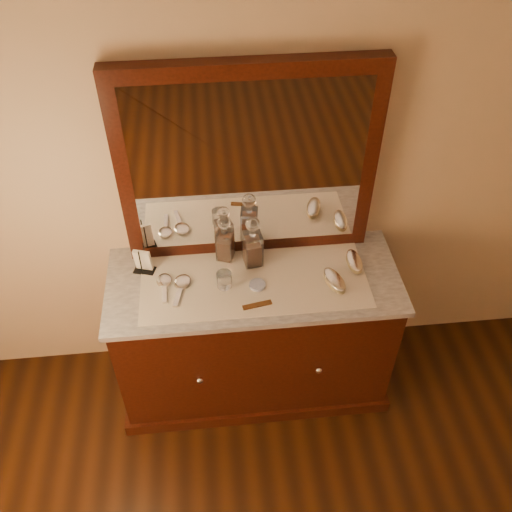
{
  "coord_description": "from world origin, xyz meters",
  "views": [
    {
      "loc": [
        -0.18,
        0.08,
        2.79
      ],
      "look_at": [
        0.0,
        1.85,
        1.1
      ],
      "focal_mm": 38.86,
      "sensor_mm": 36.0,
      "label": 1
    }
  ],
  "objects_px": {
    "dresser_cabinet": "(254,336)",
    "napkin_rack": "(143,261)",
    "decanter_left": "(225,242)",
    "brush_far": "(354,262)",
    "decanter_right": "(253,246)",
    "brush_near": "(335,281)",
    "comb": "(257,305)",
    "hand_mirror_inner": "(182,284)",
    "mirror_frame": "(248,165)",
    "pin_dish": "(257,285)",
    "hand_mirror_outer": "(164,283)"
  },
  "relations": [
    {
      "from": "comb",
      "to": "decanter_right",
      "type": "height_order",
      "value": "decanter_right"
    },
    {
      "from": "brush_far",
      "to": "hand_mirror_outer",
      "type": "height_order",
      "value": "brush_far"
    },
    {
      "from": "comb",
      "to": "decanter_left",
      "type": "bearing_deg",
      "value": 99.79
    },
    {
      "from": "pin_dish",
      "to": "napkin_rack",
      "type": "height_order",
      "value": "napkin_rack"
    },
    {
      "from": "pin_dish",
      "to": "brush_far",
      "type": "bearing_deg",
      "value": 10.78
    },
    {
      "from": "dresser_cabinet",
      "to": "comb",
      "type": "height_order",
      "value": "comb"
    },
    {
      "from": "napkin_rack",
      "to": "hand_mirror_inner",
      "type": "xyz_separation_m",
      "value": [
        0.18,
        -0.13,
        -0.05
      ]
    },
    {
      "from": "brush_near",
      "to": "mirror_frame",
      "type": "bearing_deg",
      "value": 139.82
    },
    {
      "from": "comb",
      "to": "decanter_right",
      "type": "relative_size",
      "value": 0.48
    },
    {
      "from": "dresser_cabinet",
      "to": "napkin_rack",
      "type": "xyz_separation_m",
      "value": [
        -0.53,
        0.12,
        0.5
      ]
    },
    {
      "from": "comb",
      "to": "mirror_frame",
      "type": "bearing_deg",
      "value": 79.46
    },
    {
      "from": "brush_far",
      "to": "hand_mirror_inner",
      "type": "xyz_separation_m",
      "value": [
        -0.86,
        -0.06,
        -0.01
      ]
    },
    {
      "from": "mirror_frame",
      "to": "decanter_right",
      "type": "distance_m",
      "value": 0.41
    },
    {
      "from": "dresser_cabinet",
      "to": "decanter_left",
      "type": "relative_size",
      "value": 5.38
    },
    {
      "from": "decanter_right",
      "to": "brush_near",
      "type": "xyz_separation_m",
      "value": [
        0.38,
        -0.19,
        -0.09
      ]
    },
    {
      "from": "napkin_rack",
      "to": "brush_far",
      "type": "xyz_separation_m",
      "value": [
        1.04,
        -0.07,
        -0.04
      ]
    },
    {
      "from": "mirror_frame",
      "to": "pin_dish",
      "type": "bearing_deg",
      "value": -87.7
    },
    {
      "from": "mirror_frame",
      "to": "brush_near",
      "type": "bearing_deg",
      "value": -40.18
    },
    {
      "from": "comb",
      "to": "decanter_left",
      "type": "height_order",
      "value": "decanter_left"
    },
    {
      "from": "dresser_cabinet",
      "to": "napkin_rack",
      "type": "relative_size",
      "value": 9.02
    },
    {
      "from": "napkin_rack",
      "to": "dresser_cabinet",
      "type": "bearing_deg",
      "value": -12.24
    },
    {
      "from": "brush_near",
      "to": "hand_mirror_outer",
      "type": "distance_m",
      "value": 0.82
    },
    {
      "from": "pin_dish",
      "to": "decanter_right",
      "type": "height_order",
      "value": "decanter_right"
    },
    {
      "from": "mirror_frame",
      "to": "hand_mirror_outer",
      "type": "distance_m",
      "value": 0.69
    },
    {
      "from": "comb",
      "to": "brush_far",
      "type": "xyz_separation_m",
      "value": [
        0.51,
        0.22,
        0.02
      ]
    },
    {
      "from": "pin_dish",
      "to": "brush_far",
      "type": "relative_size",
      "value": 0.49
    },
    {
      "from": "pin_dish",
      "to": "hand_mirror_outer",
      "type": "height_order",
      "value": "hand_mirror_outer"
    },
    {
      "from": "napkin_rack",
      "to": "hand_mirror_outer",
      "type": "height_order",
      "value": "napkin_rack"
    },
    {
      "from": "comb",
      "to": "brush_near",
      "type": "relative_size",
      "value": 0.75
    },
    {
      "from": "napkin_rack",
      "to": "brush_near",
      "type": "height_order",
      "value": "napkin_rack"
    },
    {
      "from": "hand_mirror_inner",
      "to": "mirror_frame",
      "type": "bearing_deg",
      "value": 36.18
    },
    {
      "from": "decanter_right",
      "to": "hand_mirror_inner",
      "type": "xyz_separation_m",
      "value": [
        -0.36,
        -0.13,
        -0.1
      ]
    },
    {
      "from": "mirror_frame",
      "to": "hand_mirror_outer",
      "type": "relative_size",
      "value": 6.15
    },
    {
      "from": "comb",
      "to": "brush_near",
      "type": "height_order",
      "value": "brush_near"
    },
    {
      "from": "napkin_rack",
      "to": "decanter_left",
      "type": "distance_m",
      "value": 0.41
    },
    {
      "from": "hand_mirror_outer",
      "to": "comb",
      "type": "bearing_deg",
      "value": -23.18
    },
    {
      "from": "mirror_frame",
      "to": "napkin_rack",
      "type": "xyz_separation_m",
      "value": [
        -0.53,
        -0.13,
        -0.44
      ]
    },
    {
      "from": "pin_dish",
      "to": "hand_mirror_inner",
      "type": "height_order",
      "value": "hand_mirror_inner"
    },
    {
      "from": "mirror_frame",
      "to": "decanter_right",
      "type": "relative_size",
      "value": 4.19
    },
    {
      "from": "napkin_rack",
      "to": "pin_dish",
      "type": "bearing_deg",
      "value": -16.94
    },
    {
      "from": "mirror_frame",
      "to": "brush_near",
      "type": "relative_size",
      "value": 6.48
    },
    {
      "from": "hand_mirror_inner",
      "to": "napkin_rack",
      "type": "bearing_deg",
      "value": 145.0
    },
    {
      "from": "mirror_frame",
      "to": "hand_mirror_inner",
      "type": "relative_size",
      "value": 5.5
    },
    {
      "from": "napkin_rack",
      "to": "decanter_right",
      "type": "height_order",
      "value": "decanter_right"
    },
    {
      "from": "dresser_cabinet",
      "to": "brush_near",
      "type": "xyz_separation_m",
      "value": [
        0.38,
        -0.08,
        0.47
      ]
    },
    {
      "from": "brush_near",
      "to": "decanter_right",
      "type": "bearing_deg",
      "value": 152.97
    },
    {
      "from": "pin_dish",
      "to": "decanter_left",
      "type": "xyz_separation_m",
      "value": [
        -0.14,
        0.22,
        0.09
      ]
    },
    {
      "from": "brush_far",
      "to": "hand_mirror_inner",
      "type": "height_order",
      "value": "brush_far"
    },
    {
      "from": "napkin_rack",
      "to": "brush_near",
      "type": "xyz_separation_m",
      "value": [
        0.92,
        -0.19,
        -0.03
      ]
    },
    {
      "from": "pin_dish",
      "to": "dresser_cabinet",
      "type": "bearing_deg",
      "value": 103.29
    }
  ]
}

